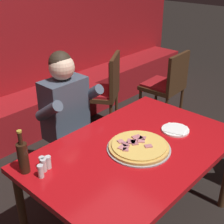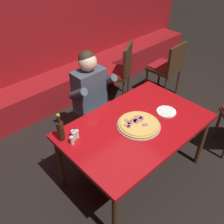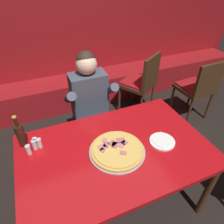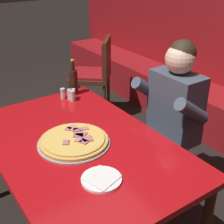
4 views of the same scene
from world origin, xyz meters
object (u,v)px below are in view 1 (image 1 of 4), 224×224
(diner_seated_blue_shirt, at_px, (72,119))
(dining_chair_near_left, at_px, (168,82))
(shaker_red_pepper_flakes, at_px, (41,172))
(beer_bottle, at_px, (23,157))
(dining_chair_side_aisle, at_px, (104,88))
(main_dining_table, at_px, (135,156))
(pizza, at_px, (138,147))
(shaker_oregano, at_px, (44,166))
(shaker_black_pepper, at_px, (48,163))
(shaker_parmesan, at_px, (42,163))
(plate_white_paper, at_px, (175,130))

(diner_seated_blue_shirt, relative_size, dining_chair_near_left, 1.36)
(shaker_red_pepper_flakes, relative_size, diner_seated_blue_shirt, 0.07)
(diner_seated_blue_shirt, bearing_deg, beer_bottle, -151.87)
(dining_chair_near_left, xyz_separation_m, dining_chair_side_aisle, (-0.66, 0.44, 0.01))
(dining_chair_near_left, bearing_deg, main_dining_table, -154.15)
(main_dining_table, height_order, dining_chair_side_aisle, dining_chair_side_aisle)
(beer_bottle, relative_size, shaker_red_pepper_flakes, 3.40)
(dining_chair_near_left, bearing_deg, pizza, -153.43)
(beer_bottle, relative_size, shaker_oregano, 3.40)
(shaker_black_pepper, xyz_separation_m, dining_chair_side_aisle, (1.51, 0.97, -0.22))
(main_dining_table, bearing_deg, beer_bottle, 153.42)
(main_dining_table, relative_size, shaker_black_pepper, 17.56)
(pizza, relative_size, dining_chair_near_left, 0.47)
(shaker_red_pepper_flakes, xyz_separation_m, shaker_black_pepper, (0.09, 0.04, 0.00))
(shaker_parmesan, bearing_deg, shaker_black_pepper, -37.40)
(pizza, bearing_deg, dining_chair_side_aisle, 52.34)
(pizza, relative_size, shaker_parmesan, 5.15)
(diner_seated_blue_shirt, bearing_deg, shaker_red_pepper_flakes, -143.44)
(beer_bottle, height_order, shaker_red_pepper_flakes, beer_bottle)
(shaker_black_pepper, xyz_separation_m, dining_chair_near_left, (2.17, 0.53, -0.23))
(shaker_parmesan, relative_size, dining_chair_near_left, 0.09)
(diner_seated_blue_shirt, bearing_deg, shaker_black_pepper, -141.95)
(shaker_parmesan, bearing_deg, dining_chair_near_left, 12.99)
(shaker_oregano, bearing_deg, main_dining_table, -23.19)
(shaker_red_pepper_flakes, bearing_deg, shaker_parmesan, 47.20)
(main_dining_table, height_order, beer_bottle, beer_bottle)
(shaker_red_pepper_flakes, relative_size, shaker_black_pepper, 1.00)
(shaker_black_pepper, bearing_deg, diner_seated_blue_shirt, 38.05)
(beer_bottle, xyz_separation_m, dining_chair_near_left, (2.30, 0.45, -0.30))
(pizza, distance_m, shaker_black_pepper, 0.62)
(shaker_oregano, bearing_deg, dining_chair_near_left, 13.58)
(main_dining_table, height_order, shaker_black_pepper, shaker_black_pepper)
(main_dining_table, xyz_separation_m, pizza, (-0.00, -0.03, 0.09))
(main_dining_table, distance_m, diner_seated_blue_shirt, 0.71)
(diner_seated_blue_shirt, relative_size, dining_chair_side_aisle, 1.32)
(pizza, height_order, shaker_black_pepper, shaker_black_pepper)
(pizza, distance_m, dining_chair_side_aisle, 1.59)
(beer_bottle, height_order, dining_chair_near_left, beer_bottle)
(dining_chair_side_aisle, bearing_deg, main_dining_table, -128.15)
(plate_white_paper, xyz_separation_m, diner_seated_blue_shirt, (-0.36, 0.79, -0.05))
(main_dining_table, height_order, diner_seated_blue_shirt, diner_seated_blue_shirt)
(shaker_red_pepper_flakes, xyz_separation_m, diner_seated_blue_shirt, (0.67, 0.49, -0.08))
(main_dining_table, relative_size, diner_seated_blue_shirt, 1.18)
(diner_seated_blue_shirt, bearing_deg, shaker_parmesan, -144.64)
(main_dining_table, relative_size, dining_chair_near_left, 1.61)
(pizza, xyz_separation_m, beer_bottle, (-0.67, 0.36, 0.09))
(pizza, distance_m, shaker_oregano, 0.65)
(shaker_black_pepper, relative_size, dining_chair_side_aisle, 0.09)
(dining_chair_near_left, relative_size, dining_chair_side_aisle, 0.97)
(diner_seated_blue_shirt, distance_m, dining_chair_side_aisle, 1.07)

